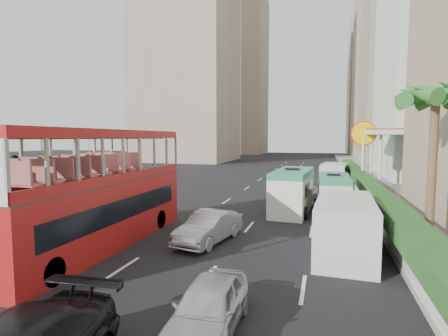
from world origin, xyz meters
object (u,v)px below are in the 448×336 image
(car_silver_lane_a, at_px, (209,242))
(minibus_far, at_px, (333,194))
(panel_van_near, at_px, (345,226))
(van_asset, at_px, (299,196))
(car_silver_lane_b, at_px, (209,332))
(minibus_near, at_px, (293,191))
(shell_station, at_px, (398,159))
(panel_van_far, at_px, (334,175))
(palm_tree, at_px, (432,169))
(double_decker_bus, at_px, (98,189))

(car_silver_lane_a, relative_size, minibus_far, 0.79)
(panel_van_near, bearing_deg, van_asset, 103.51)
(car_silver_lane_b, distance_m, minibus_far, 15.47)
(minibus_near, bearing_deg, shell_station, 61.23)
(shell_station, bearing_deg, minibus_far, -115.00)
(minibus_near, distance_m, minibus_far, 2.52)
(panel_van_near, bearing_deg, panel_van_far, 92.12)
(panel_van_far, relative_size, palm_tree, 0.86)
(car_silver_lane_b, distance_m, panel_van_far, 27.85)
(van_asset, relative_size, minibus_far, 0.99)
(car_silver_lane_a, distance_m, minibus_near, 8.42)
(panel_van_near, xyz_separation_m, shell_station, (5.79, 21.00, 1.64))
(panel_van_near, distance_m, palm_tree, 4.70)
(double_decker_bus, height_order, car_silver_lane_a, double_decker_bus)
(double_decker_bus, relative_size, car_silver_lane_a, 2.62)
(van_asset, height_order, minibus_near, minibus_near)
(car_silver_lane_b, height_order, panel_van_near, panel_van_near)
(shell_station, bearing_deg, panel_van_far, -174.90)
(car_silver_lane_a, height_order, panel_van_near, panel_van_near)
(minibus_far, bearing_deg, car_silver_lane_b, -103.64)
(van_asset, bearing_deg, palm_tree, -71.23)
(double_decker_bus, height_order, palm_tree, palm_tree)
(car_silver_lane_b, relative_size, van_asset, 0.71)
(double_decker_bus, relative_size, minibus_near, 1.82)
(van_asset, distance_m, panel_van_near, 14.34)
(car_silver_lane_a, relative_size, minibus_near, 0.69)
(van_asset, bearing_deg, car_silver_lane_b, -101.02)
(car_silver_lane_b, height_order, van_asset, van_asset)
(minibus_near, distance_m, shell_station, 15.94)
(van_asset, relative_size, panel_van_near, 0.96)
(car_silver_lane_a, height_order, van_asset, van_asset)
(double_decker_bus, height_order, van_asset, double_decker_bus)
(car_silver_lane_b, height_order, palm_tree, palm_tree)
(panel_van_near, distance_m, shell_station, 21.84)
(car_silver_lane_a, distance_m, van_asset, 14.47)
(minibus_near, xyz_separation_m, shell_station, (8.56, 13.38, 1.41))
(minibus_far, relative_size, shell_station, 0.67)
(car_silver_lane_a, bearing_deg, minibus_far, 66.39)
(car_silver_lane_b, xyz_separation_m, palm_tree, (7.07, 9.12, 3.38))
(car_silver_lane_b, relative_size, panel_van_near, 0.68)
(panel_van_near, bearing_deg, car_silver_lane_a, -176.56)
(palm_tree, bearing_deg, shell_station, 83.40)
(car_silver_lane_a, bearing_deg, palm_tree, 23.40)
(double_decker_bus, distance_m, palm_tree, 14.39)
(car_silver_lane_a, relative_size, palm_tree, 0.66)
(car_silver_lane_b, bearing_deg, van_asset, 86.66)
(shell_station, bearing_deg, car_silver_lane_b, -108.24)
(van_asset, height_order, shell_station, shell_station)
(minibus_far, distance_m, shell_station, 14.45)
(car_silver_lane_b, distance_m, panel_van_near, 8.00)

